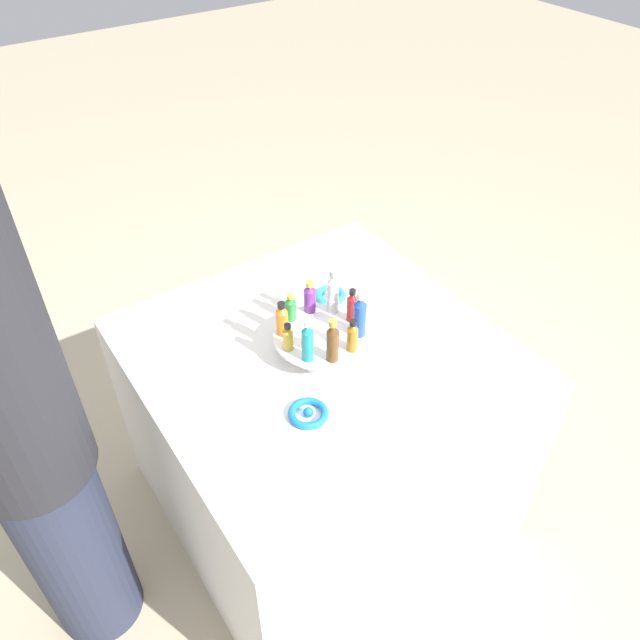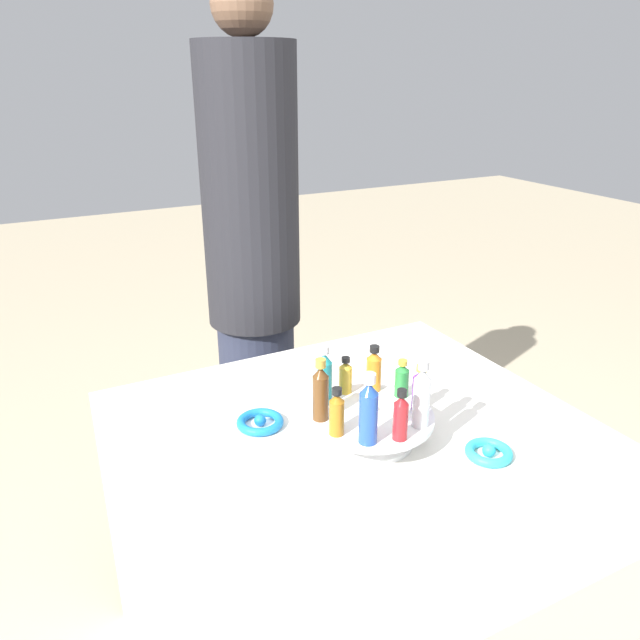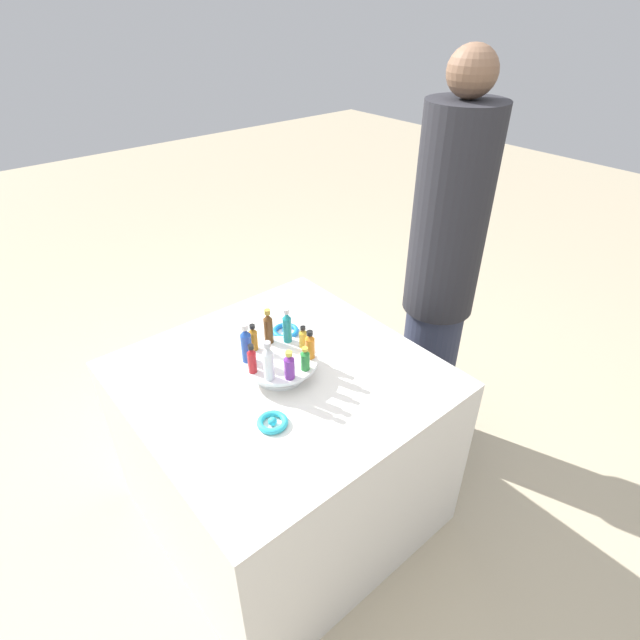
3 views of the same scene
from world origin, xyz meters
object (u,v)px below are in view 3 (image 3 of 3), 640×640
object	(u,v)px
bottle_blue	(246,344)
bottle_purple	(289,366)
display_stand	(279,364)
ribbon_bow_teal	(272,422)
bottle_teal	(287,326)
bottle_clear	(268,362)
bottle_green	(305,359)
bottle_gold	(303,337)
bottle_red	(252,360)
bottle_orange	(310,345)
bottle_brown	(268,327)
ribbon_bow_blue	(286,331)
bottle_amber	(253,338)
person_figure	(441,276)

from	to	relation	value
bottle_blue	bottle_purple	distance (m)	0.17
display_stand	bottle_blue	distance (m)	0.14
bottle_purple	ribbon_bow_teal	xyz separation A→B (m)	(0.13, 0.08, -0.10)
ribbon_bow_teal	bottle_teal	bearing A→B (deg)	-135.05
display_stand	bottle_clear	size ratio (longest dim) A/B	1.84
bottle_green	bottle_gold	xyz separation A→B (m)	(-0.07, -0.10, -0.00)
bottle_teal	bottle_clear	bearing A→B (deg)	36.87
bottle_red	bottle_teal	bearing A→B (deg)	-161.13
bottle_orange	ribbon_bow_teal	world-z (taller)	bottle_orange
bottle_brown	bottle_gold	size ratio (longest dim) A/B	1.59
bottle_blue	bottle_gold	world-z (taller)	bottle_blue
bottle_blue	ribbon_bow_teal	bearing A→B (deg)	72.79
bottle_purple	bottle_clear	bearing A→B (deg)	-35.13
bottle_brown	ribbon_bow_blue	size ratio (longest dim) A/B	1.29
bottle_orange	bottle_gold	distance (m)	0.07
bottle_amber	ribbon_bow_blue	world-z (taller)	bottle_amber
bottle_clear	bottle_orange	world-z (taller)	bottle_clear
bottle_amber	bottle_clear	size ratio (longest dim) A/B	0.70
bottle_clear	bottle_purple	bearing A→B (deg)	144.87
display_stand	bottle_brown	bearing A→B (deg)	-107.13
bottle_gold	person_figure	distance (m)	0.68
ribbon_bow_teal	person_figure	size ratio (longest dim) A/B	0.06
display_stand	ribbon_bow_teal	world-z (taller)	display_stand
bottle_green	ribbon_bow_teal	world-z (taller)	bottle_green
bottle_teal	bottle_orange	size ratio (longest dim) A/B	1.26
bottle_teal	bottle_amber	distance (m)	0.13
bottle_amber	ribbon_bow_teal	bearing A→B (deg)	65.69
bottle_brown	bottle_green	world-z (taller)	bottle_brown
bottle_blue	ribbon_bow_blue	size ratio (longest dim) A/B	1.41
ribbon_bow_blue	bottle_purple	bearing A→B (deg)	55.77
ribbon_bow_blue	display_stand	bearing A→B (deg)	48.44
bottle_brown	bottle_gold	xyz separation A→B (m)	(-0.07, 0.10, -0.02)
ribbon_bow_blue	bottle_gold	bearing A→B (deg)	72.75
person_figure	bottle_amber	bearing A→B (deg)	-6.71
bottle_green	ribbon_bow_teal	distance (m)	0.23
bottle_amber	bottle_gold	distance (m)	0.17
bottle_brown	bottle_clear	size ratio (longest dim) A/B	0.93
bottle_amber	bottle_blue	world-z (taller)	bottle_blue
bottle_purple	person_figure	distance (m)	0.82
bottle_purple	bottle_orange	distance (m)	0.12
ribbon_bow_blue	person_figure	world-z (taller)	person_figure
bottle_teal	bottle_orange	bearing A→B (deg)	90.87
bottle_blue	bottle_gold	size ratio (longest dim) A/B	1.73
ribbon_bow_teal	person_figure	world-z (taller)	person_figure
bottle_blue	ribbon_bow_teal	world-z (taller)	bottle_blue
bottle_teal	person_figure	xyz separation A→B (m)	(-0.70, 0.12, 0.01)
bottle_orange	bottle_purple	bearing A→B (deg)	18.87
bottle_purple	bottle_amber	bearing A→B (deg)	-89.13
bottle_teal	bottle_brown	size ratio (longest dim) A/B	1.00
display_stand	bottle_red	xyz separation A→B (m)	(0.11, 0.00, 0.07)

